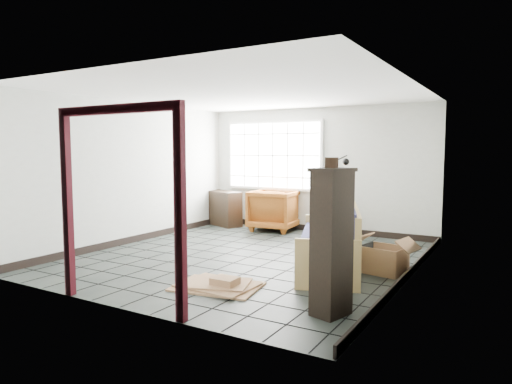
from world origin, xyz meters
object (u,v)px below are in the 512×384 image
Objects in this scene: armchair at (275,208)px; side_table at (332,214)px; tall_shelf at (332,241)px; futon_sofa at (333,246)px.

side_table is at bearing 174.43° from armchair.
side_table is 0.38× the size of tall_shelf.
futon_sofa is at bearing 127.26° from armchair.
futon_sofa is at bearing 125.87° from tall_shelf.
armchair reaches higher than side_table.
armchair is 1.65× the size of side_table.
futon_sofa is 3.32m from armchair.
armchair is 0.62× the size of tall_shelf.
futon_sofa is 1.90m from tall_shelf.
armchair is 5.08m from tall_shelf.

